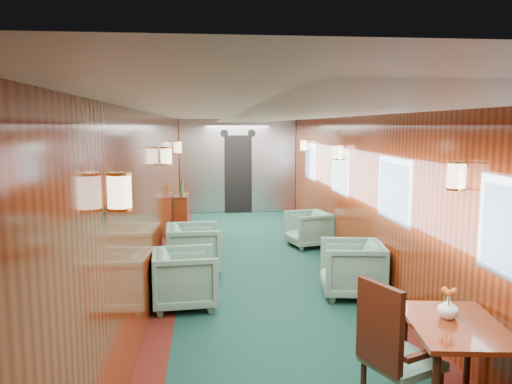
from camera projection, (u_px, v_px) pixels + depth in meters
room at (265, 169)px, 6.98m from camera, size 12.00×12.10×2.40m
bulkhead at (238, 167)px, 12.87m from camera, size 2.98×0.17×2.39m
windows_right at (362, 179)px, 7.39m from camera, size 0.02×8.60×0.80m
wall_sconces at (260, 156)px, 7.51m from camera, size 2.97×7.97×0.25m
dining_table at (455, 338)px, 3.84m from camera, size 0.81×1.06×0.73m
side_chair at (392, 348)px, 3.68m from camera, size 0.64×0.66×1.12m
credenza at (182, 213)px, 10.42m from camera, size 0.29×0.92×1.10m
flower_vase at (448, 308)px, 3.92m from camera, size 0.21×0.21×0.17m
armchair_left_near at (185, 278)px, 6.19m from camera, size 0.85×0.83×0.72m
armchair_left_far at (194, 249)px, 7.63m from camera, size 0.87×0.85×0.75m
armchair_right_near at (352, 269)px, 6.58m from camera, size 0.91×0.89×0.73m
armchair_right_far at (308, 229)px, 9.29m from camera, size 0.88×0.86×0.66m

